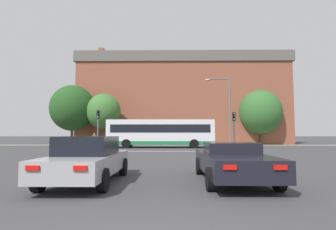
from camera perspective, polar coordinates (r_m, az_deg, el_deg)
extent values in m
cube|color=silver|center=(23.82, -0.42, -7.91)|extent=(9.51, 0.30, 0.01)
cube|color=gray|center=(37.36, 0.00, -6.57)|extent=(70.56, 2.50, 0.01)
cube|color=brown|center=(45.99, 3.09, 1.85)|extent=(33.40, 12.15, 12.80)
cube|color=#5B5954|center=(47.30, 3.06, 10.60)|extent=(34.07, 12.64, 1.67)
cube|color=brown|center=(46.62, -14.30, 12.98)|extent=(0.90, 0.90, 1.51)
cube|color=brown|center=(50.78, -6.60, 11.44)|extent=(0.90, 0.90, 1.51)
cube|color=brown|center=(49.47, 0.09, 11.83)|extent=(0.90, 0.90, 1.51)
cube|color=brown|center=(48.45, 6.13, 12.21)|extent=(0.90, 0.90, 1.51)
cube|color=brown|center=(49.07, 13.06, 12.08)|extent=(0.90, 0.90, 1.51)
cube|color=brown|center=(51.80, 19.51, 11.34)|extent=(0.90, 0.90, 1.51)
cube|color=#9E9EA3|center=(8.93, -16.94, -10.01)|extent=(1.80, 4.68, 0.58)
cube|color=black|center=(8.85, -16.95, -6.34)|extent=(1.55, 2.11, 0.57)
cylinder|color=black|center=(10.61, -19.07, -10.58)|extent=(0.22, 0.64, 0.64)
cylinder|color=black|center=(10.16, -9.71, -11.04)|extent=(0.22, 0.64, 0.64)
cylinder|color=black|center=(7.96, -26.34, -12.59)|extent=(0.22, 0.64, 0.64)
cylinder|color=black|center=(7.35, -13.93, -13.63)|extent=(0.22, 0.64, 0.64)
cube|color=red|center=(6.96, -27.40, -10.23)|extent=(0.32, 0.05, 0.12)
cube|color=red|center=(6.52, -18.57, -10.92)|extent=(0.32, 0.05, 0.12)
cube|color=black|center=(8.99, 13.75, -10.01)|extent=(1.94, 4.83, 0.58)
cube|color=black|center=(9.07, 13.53, -6.99)|extent=(1.66, 1.45, 0.36)
cylinder|color=black|center=(10.35, 6.82, -10.95)|extent=(0.22, 0.64, 0.64)
cylinder|color=black|center=(10.69, 16.89, -10.58)|extent=(0.22, 0.64, 0.64)
cylinder|color=black|center=(7.41, 9.25, -13.63)|extent=(0.22, 0.64, 0.64)
cylinder|color=black|center=(7.88, 23.00, -12.78)|extent=(0.22, 0.64, 0.64)
cube|color=red|center=(6.49, 13.32, -11.01)|extent=(0.32, 0.05, 0.12)
cube|color=red|center=(6.84, 23.29, -10.42)|extent=(0.32, 0.05, 0.12)
cube|color=silver|center=(30.09, -1.62, -3.79)|extent=(12.02, 2.56, 2.83)
cube|color=#1E7042|center=(30.10, -1.62, -6.06)|extent=(12.04, 2.58, 0.44)
cube|color=black|center=(30.09, -1.62, -3.00)|extent=(11.06, 2.59, 0.90)
cylinder|color=black|center=(31.40, 5.32, -6.10)|extent=(1.00, 0.28, 1.00)
cylinder|color=black|center=(28.96, 5.71, -6.26)|extent=(1.00, 0.28, 1.00)
cylinder|color=black|center=(31.69, -8.32, -6.05)|extent=(1.00, 0.28, 1.00)
cylinder|color=black|center=(29.27, -9.07, -6.20)|extent=(1.00, 0.28, 1.00)
cylinder|color=slate|center=(25.45, -15.05, -4.14)|extent=(0.12, 0.12, 3.02)
cube|color=black|center=(25.52, -14.97, 0.14)|extent=(0.26, 0.20, 0.80)
sphere|color=black|center=(25.42, -15.03, 0.74)|extent=(0.17, 0.17, 0.17)
sphere|color=black|center=(25.40, -15.04, 0.17)|extent=(0.17, 0.17, 0.17)
sphere|color=#1ED14C|center=(25.38, -15.06, -0.41)|extent=(0.17, 0.17, 0.17)
cylinder|color=slate|center=(37.01, -8.97, -4.26)|extent=(0.12, 0.12, 2.96)
cube|color=black|center=(37.05, -8.93, -1.36)|extent=(0.26, 0.20, 0.80)
sphere|color=black|center=(36.94, -8.96, -0.95)|extent=(0.17, 0.17, 0.17)
sphere|color=black|center=(36.93, -8.97, -1.35)|extent=(0.17, 0.17, 0.17)
sphere|color=#1ED14C|center=(36.91, -8.97, -1.75)|extent=(0.17, 0.17, 0.17)
cylinder|color=slate|center=(25.61, 14.24, -4.38)|extent=(0.12, 0.12, 2.82)
cube|color=black|center=(25.67, 14.17, -0.33)|extent=(0.26, 0.20, 0.80)
sphere|color=black|center=(25.56, 14.23, 0.26)|extent=(0.17, 0.17, 0.17)
sphere|color=black|center=(25.54, 14.24, -0.31)|extent=(0.17, 0.17, 0.17)
sphere|color=#1ED14C|center=(25.53, 14.25, -0.88)|extent=(0.17, 0.17, 0.17)
cylinder|color=slate|center=(24.84, 13.33, 0.24)|extent=(0.16, 0.16, 6.84)
cylinder|color=slate|center=(25.11, 10.93, 7.71)|extent=(2.02, 0.10, 0.10)
ellipsoid|color=#B2B2B7|center=(24.93, 8.63, 7.53)|extent=(0.50, 0.36, 0.22)
cylinder|color=black|center=(38.36, -15.86, -5.75)|extent=(0.13, 0.13, 0.81)
cylinder|color=black|center=(38.44, -15.64, -5.75)|extent=(0.13, 0.13, 0.81)
cube|color=tan|center=(38.38, -15.73, -4.67)|extent=(0.43, 0.44, 0.64)
sphere|color=tan|center=(38.38, -15.72, -4.01)|extent=(0.24, 0.24, 0.24)
cylinder|color=black|center=(36.96, -8.49, -5.91)|extent=(0.13, 0.13, 0.84)
cylinder|color=black|center=(37.09, -8.32, -5.91)|extent=(0.13, 0.13, 0.84)
cube|color=olive|center=(37.01, -8.39, -4.75)|extent=(0.39, 0.46, 0.66)
sphere|color=tan|center=(37.01, -8.39, -4.04)|extent=(0.25, 0.25, 0.25)
cylinder|color=#4C3823|center=(41.55, 19.58, -4.60)|extent=(0.36, 0.36, 2.17)
ellipsoid|color=#33662D|center=(41.68, 19.45, 0.59)|extent=(6.33, 6.33, 6.64)
cylinder|color=#4C3823|center=(38.06, -13.92, -4.34)|extent=(0.36, 0.36, 2.76)
ellipsoid|color=#3D7033|center=(38.20, -13.83, 0.78)|extent=(4.77, 4.77, 5.01)
cylinder|color=#4C3823|center=(39.88, -20.21, -4.27)|extent=(0.36, 0.36, 2.65)
ellipsoid|color=#234C1E|center=(40.06, -20.06, 1.44)|extent=(6.26, 6.26, 6.57)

